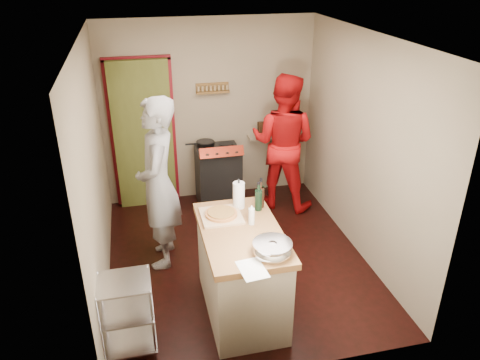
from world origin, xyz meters
name	(u,v)px	position (x,y,z in m)	size (l,w,h in m)	color
floor	(237,258)	(0.00, 0.00, 0.00)	(3.50, 3.50, 0.00)	black
back_wall	(165,126)	(-0.64, 1.78, 1.13)	(3.00, 0.44, 2.60)	gray
left_wall	(94,173)	(-1.50, 0.00, 1.30)	(0.04, 3.50, 2.60)	gray
right_wall	(363,148)	(1.50, 0.00, 1.30)	(0.04, 3.50, 2.60)	gray
ceiling	(236,36)	(0.00, 0.00, 2.61)	(3.00, 3.50, 0.02)	white
stove	(218,175)	(0.05, 1.42, 0.45)	(0.60, 0.63, 1.00)	black
wire_shelving	(127,313)	(-1.28, -1.20, 0.44)	(0.48, 0.40, 0.80)	silver
island	(242,270)	(-0.15, -0.90, 0.50)	(0.75, 1.41, 1.27)	beige
person_stripe	(158,184)	(-0.85, 0.19, 1.00)	(0.73, 0.48, 2.01)	#B1B1B6
person_red	(283,142)	(0.93, 1.20, 0.96)	(0.94, 0.73, 1.93)	#B40C0E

